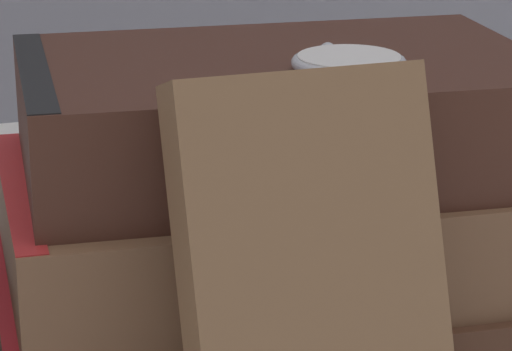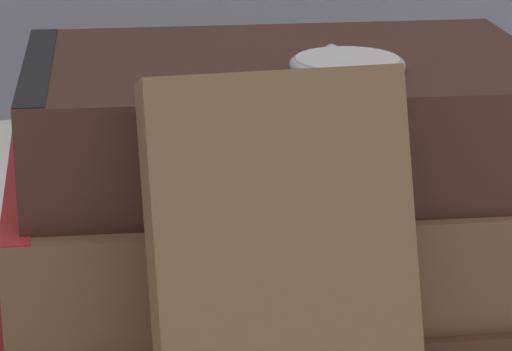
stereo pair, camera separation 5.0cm
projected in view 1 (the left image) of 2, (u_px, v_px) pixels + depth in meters
The scene contains 5 objects.
book_flat_bottom at pixel (262, 301), 0.55m from camera, with size 0.26×0.18×0.03m.
book_flat_middle at pixel (254, 219), 0.53m from camera, with size 0.24×0.17×0.05m.
book_flat_top at pixel (268, 114), 0.52m from camera, with size 0.23×0.16×0.05m.
book_leaning_front at pixel (314, 299), 0.42m from camera, with size 0.09×0.07×0.15m.
pocket_watch at pixel (349, 62), 0.49m from camera, with size 0.05×0.05×0.01m.
Camera 1 is at (-0.15, -0.42, 0.25)m, focal length 85.00 mm.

